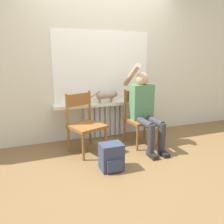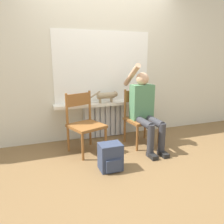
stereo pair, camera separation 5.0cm
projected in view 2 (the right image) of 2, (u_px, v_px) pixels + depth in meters
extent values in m
plane|color=brown|center=(132.00, 165.00, 2.86)|extent=(12.00, 12.00, 0.00)
cube|color=beige|center=(102.00, 59.00, 3.66)|extent=(7.00, 0.06, 2.70)
cube|color=silver|center=(104.00, 120.00, 3.86)|extent=(0.75, 0.05, 0.59)
cube|color=silver|center=(87.00, 123.00, 3.71)|extent=(0.07, 0.03, 0.56)
cube|color=silver|center=(92.00, 122.00, 3.74)|extent=(0.07, 0.03, 0.56)
cube|color=silver|center=(97.00, 122.00, 3.77)|extent=(0.07, 0.03, 0.56)
cube|color=silver|center=(102.00, 121.00, 3.80)|extent=(0.07, 0.03, 0.56)
cube|color=silver|center=(108.00, 121.00, 3.83)|extent=(0.07, 0.03, 0.56)
cube|color=silver|center=(113.00, 120.00, 3.86)|extent=(0.07, 0.03, 0.56)
cube|color=silver|center=(117.00, 120.00, 3.89)|extent=(0.07, 0.03, 0.56)
cube|color=silver|center=(122.00, 119.00, 3.92)|extent=(0.07, 0.03, 0.56)
cube|color=white|center=(105.00, 104.00, 3.71)|extent=(1.73, 0.23, 0.05)
cube|color=white|center=(103.00, 67.00, 3.66)|extent=(1.66, 0.01, 1.17)
cube|color=brown|center=(86.00, 126.00, 3.17)|extent=(0.57, 0.57, 0.04)
cylinder|color=brown|center=(83.00, 147.00, 2.95)|extent=(0.04, 0.04, 0.38)
cylinder|color=brown|center=(106.00, 140.00, 3.20)|extent=(0.04, 0.04, 0.38)
cylinder|color=brown|center=(68.00, 139.00, 3.25)|extent=(0.04, 0.04, 0.38)
cylinder|color=brown|center=(90.00, 133.00, 3.49)|extent=(0.04, 0.04, 0.38)
cylinder|color=brown|center=(67.00, 109.00, 3.14)|extent=(0.04, 0.04, 0.46)
cylinder|color=brown|center=(90.00, 105.00, 3.38)|extent=(0.04, 0.04, 0.46)
cube|color=brown|center=(78.00, 100.00, 3.23)|extent=(0.39, 0.16, 0.18)
cube|color=brown|center=(142.00, 120.00, 3.47)|extent=(0.48, 0.48, 0.04)
cylinder|color=brown|center=(137.00, 139.00, 3.27)|extent=(0.04, 0.04, 0.38)
cylinder|color=brown|center=(159.00, 135.00, 3.43)|extent=(0.04, 0.04, 0.38)
cylinder|color=brown|center=(125.00, 131.00, 3.62)|extent=(0.04, 0.04, 0.38)
cylinder|color=brown|center=(145.00, 128.00, 3.78)|extent=(0.04, 0.04, 0.38)
cylinder|color=brown|center=(125.00, 104.00, 3.51)|extent=(0.04, 0.04, 0.46)
cylinder|color=brown|center=(146.00, 102.00, 3.67)|extent=(0.04, 0.04, 0.46)
cube|color=brown|center=(136.00, 96.00, 3.56)|extent=(0.40, 0.06, 0.18)
cylinder|color=#333338|center=(143.00, 122.00, 3.24)|extent=(0.11, 0.48, 0.11)
cylinder|color=#333338|center=(154.00, 121.00, 3.30)|extent=(0.11, 0.48, 0.11)
cylinder|color=#333338|center=(151.00, 141.00, 3.07)|extent=(0.10, 0.10, 0.47)
cylinder|color=#333338|center=(162.00, 139.00, 3.13)|extent=(0.10, 0.10, 0.47)
cube|color=black|center=(152.00, 156.00, 3.06)|extent=(0.09, 0.20, 0.06)
cube|color=black|center=(163.00, 154.00, 3.12)|extent=(0.09, 0.20, 0.06)
cube|color=#4C7F56|center=(142.00, 102.00, 3.42)|extent=(0.34, 0.20, 0.54)
sphere|color=tan|center=(142.00, 79.00, 3.33)|extent=(0.20, 0.20, 0.20)
cylinder|color=tan|center=(132.00, 75.00, 3.41)|extent=(0.08, 0.50, 0.38)
cylinder|color=#4C7F56|center=(151.00, 104.00, 3.44)|extent=(0.08, 0.08, 0.44)
cylinder|color=#9E896B|center=(106.00, 96.00, 3.63)|extent=(0.29, 0.10, 0.10)
sphere|color=#9E896B|center=(115.00, 94.00, 3.68)|extent=(0.09, 0.09, 0.09)
cone|color=#9E896B|center=(116.00, 92.00, 3.65)|extent=(0.03, 0.03, 0.03)
cone|color=#9E896B|center=(115.00, 92.00, 3.69)|extent=(0.03, 0.03, 0.03)
cylinder|color=#9E896B|center=(112.00, 101.00, 3.66)|extent=(0.03, 0.03, 0.07)
cylinder|color=#9E896B|center=(111.00, 100.00, 3.71)|extent=(0.03, 0.03, 0.07)
cylinder|color=#9E896B|center=(100.00, 101.00, 3.59)|extent=(0.03, 0.03, 0.07)
cylinder|color=#9E896B|center=(100.00, 101.00, 3.64)|extent=(0.03, 0.03, 0.07)
cylinder|color=#9E896B|center=(95.00, 95.00, 3.56)|extent=(0.19, 0.03, 0.12)
cube|color=#333D56|center=(110.00, 157.00, 2.72)|extent=(0.28, 0.22, 0.34)
cube|color=#333D56|center=(114.00, 166.00, 2.62)|extent=(0.19, 0.03, 0.15)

